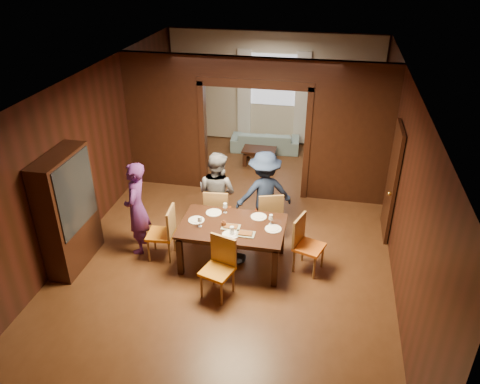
% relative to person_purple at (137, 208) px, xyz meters
% --- Properties ---
extents(floor, '(9.00, 9.00, 0.00)m').
position_rel_person_purple_xyz_m(floor, '(1.60, 0.93, -0.84)').
color(floor, '#4F2B16').
rests_on(floor, ground).
extents(ceiling, '(5.50, 9.00, 0.02)m').
position_rel_person_purple_xyz_m(ceiling, '(1.60, 0.93, 2.06)').
color(ceiling, silver).
rests_on(ceiling, room_walls).
extents(room_walls, '(5.52, 9.01, 2.90)m').
position_rel_person_purple_xyz_m(room_walls, '(1.60, 2.82, 0.67)').
color(room_walls, black).
rests_on(room_walls, floor).
extents(person_purple, '(0.49, 0.67, 1.67)m').
position_rel_person_purple_xyz_m(person_purple, '(0.00, 0.00, 0.00)').
color(person_purple, '#502263').
rests_on(person_purple, floor).
extents(person_grey, '(0.96, 0.86, 1.61)m').
position_rel_person_purple_xyz_m(person_grey, '(1.21, 0.84, -0.03)').
color(person_grey, slate).
rests_on(person_grey, floor).
extents(person_navy, '(1.20, 0.96, 1.62)m').
position_rel_person_purple_xyz_m(person_navy, '(2.06, 1.00, -0.03)').
color(person_navy, '#18233D').
rests_on(person_navy, floor).
extents(sofa, '(1.79, 0.79, 0.51)m').
position_rel_person_purple_xyz_m(sofa, '(1.51, 4.78, -0.58)').
color(sofa, '#84A7AD').
rests_on(sofa, floor).
extents(serving_bowl, '(0.30, 0.30, 0.07)m').
position_rel_person_purple_xyz_m(serving_bowl, '(1.76, -0.04, -0.04)').
color(serving_bowl, black).
rests_on(serving_bowl, dining_table).
extents(dining_table, '(1.71, 1.07, 0.76)m').
position_rel_person_purple_xyz_m(dining_table, '(1.69, -0.08, -0.46)').
color(dining_table, black).
rests_on(dining_table, floor).
extents(coffee_table, '(0.80, 0.50, 0.40)m').
position_rel_person_purple_xyz_m(coffee_table, '(1.50, 3.90, -0.64)').
color(coffee_table, black).
rests_on(coffee_table, floor).
extents(chair_left, '(0.47, 0.47, 0.97)m').
position_rel_person_purple_xyz_m(chair_left, '(0.45, -0.14, -0.35)').
color(chair_left, orange).
rests_on(chair_left, floor).
extents(chair_right, '(0.56, 0.56, 0.97)m').
position_rel_person_purple_xyz_m(chair_right, '(2.96, -0.01, -0.35)').
color(chair_right, orange).
rests_on(chair_right, floor).
extents(chair_far_l, '(0.47, 0.47, 0.97)m').
position_rel_person_purple_xyz_m(chair_far_l, '(1.24, 0.75, -0.35)').
color(chair_far_l, '#CE4D13').
rests_on(chair_far_l, floor).
extents(chair_far_r, '(0.55, 0.55, 0.97)m').
position_rel_person_purple_xyz_m(chair_far_r, '(2.17, 0.84, -0.35)').
color(chair_far_r, '#DC4814').
rests_on(chair_far_r, floor).
extents(chair_near, '(0.55, 0.55, 0.97)m').
position_rel_person_purple_xyz_m(chair_near, '(1.63, -0.92, -0.35)').
color(chair_near, orange).
rests_on(chair_near, floor).
extents(hutch, '(0.40, 1.20, 2.00)m').
position_rel_person_purple_xyz_m(hutch, '(-0.93, -0.57, 0.16)').
color(hutch, black).
rests_on(hutch, floor).
extents(door_right, '(0.06, 0.90, 2.10)m').
position_rel_person_purple_xyz_m(door_right, '(4.30, 1.43, 0.21)').
color(door_right, black).
rests_on(door_right, floor).
extents(window_far, '(1.20, 0.03, 1.30)m').
position_rel_person_purple_xyz_m(window_far, '(1.60, 5.37, 0.86)').
color(window_far, silver).
rests_on(window_far, back_wall).
extents(curtain_left, '(0.35, 0.06, 2.40)m').
position_rel_person_purple_xyz_m(curtain_left, '(0.85, 5.33, 0.41)').
color(curtain_left, white).
rests_on(curtain_left, back_wall).
extents(curtain_right, '(0.35, 0.06, 2.40)m').
position_rel_person_purple_xyz_m(curtain_right, '(2.35, 5.33, 0.41)').
color(curtain_right, white).
rests_on(curtain_right, back_wall).
extents(plate_left, '(0.27, 0.27, 0.01)m').
position_rel_person_purple_xyz_m(plate_left, '(1.07, -0.06, -0.07)').
color(plate_left, silver).
rests_on(plate_left, dining_table).
extents(plate_far_l, '(0.27, 0.27, 0.01)m').
position_rel_person_purple_xyz_m(plate_far_l, '(1.30, 0.23, -0.07)').
color(plate_far_l, white).
rests_on(plate_far_l, dining_table).
extents(plate_far_r, '(0.27, 0.27, 0.01)m').
position_rel_person_purple_xyz_m(plate_far_r, '(2.08, 0.25, -0.07)').
color(plate_far_r, silver).
rests_on(plate_far_r, dining_table).
extents(plate_right, '(0.27, 0.27, 0.01)m').
position_rel_person_purple_xyz_m(plate_right, '(2.36, -0.07, -0.07)').
color(plate_right, silver).
rests_on(plate_right, dining_table).
extents(plate_near, '(0.27, 0.27, 0.01)m').
position_rel_person_purple_xyz_m(plate_near, '(1.72, -0.37, -0.07)').
color(plate_near, white).
rests_on(plate_near, dining_table).
extents(platter_a, '(0.30, 0.20, 0.04)m').
position_rel_person_purple_xyz_m(platter_a, '(1.68, -0.16, -0.06)').
color(platter_a, gray).
rests_on(platter_a, dining_table).
extents(platter_b, '(0.30, 0.20, 0.04)m').
position_rel_person_purple_xyz_m(platter_b, '(1.95, -0.31, -0.06)').
color(platter_b, gray).
rests_on(platter_b, dining_table).
extents(wineglass_left, '(0.08, 0.08, 0.18)m').
position_rel_person_purple_xyz_m(wineglass_left, '(1.18, -0.22, 0.01)').
color(wineglass_left, silver).
rests_on(wineglass_left, dining_table).
extents(wineglass_far, '(0.08, 0.08, 0.18)m').
position_rel_person_purple_xyz_m(wineglass_far, '(1.49, 0.29, 0.01)').
color(wineglass_far, silver).
rests_on(wineglass_far, dining_table).
extents(wineglass_right, '(0.08, 0.08, 0.18)m').
position_rel_person_purple_xyz_m(wineglass_right, '(2.31, 0.07, 0.01)').
color(wineglass_right, white).
rests_on(wineglass_right, dining_table).
extents(tumbler, '(0.07, 0.07, 0.14)m').
position_rel_person_purple_xyz_m(tumbler, '(1.74, -0.34, -0.01)').
color(tumbler, white).
rests_on(tumbler, dining_table).
extents(condiment_jar, '(0.08, 0.08, 0.11)m').
position_rel_person_purple_xyz_m(condiment_jar, '(1.56, -0.15, -0.02)').
color(condiment_jar, '#512713').
rests_on(condiment_jar, dining_table).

